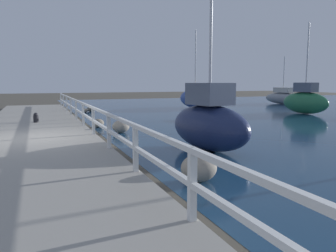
% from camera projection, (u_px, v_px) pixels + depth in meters
% --- Properties ---
extents(ground_plane, '(120.00, 120.00, 0.00)m').
position_uv_depth(ground_plane, '(34.00, 145.00, 11.20)').
color(ground_plane, '#4C473D').
extents(dock_walkway, '(4.24, 36.00, 0.23)m').
position_uv_depth(dock_walkway, '(34.00, 141.00, 11.18)').
color(dock_walkway, '#9E998E').
rests_on(dock_walkway, ground).
extents(railing, '(0.10, 32.50, 1.02)m').
position_uv_depth(railing, '(93.00, 116.00, 11.83)').
color(railing, white).
rests_on(railing, dock_walkway).
extents(boulder_downstream, '(0.51, 0.46, 0.39)m').
position_uv_depth(boulder_downstream, '(91.00, 109.00, 24.09)').
color(boulder_downstream, '#666056').
rests_on(boulder_downstream, ground).
extents(boulder_upstream, '(0.79, 0.71, 0.59)m').
position_uv_depth(boulder_upstream, '(199.00, 168.00, 6.98)').
color(boulder_upstream, gray).
rests_on(boulder_upstream, ground).
extents(boulder_far_strip, '(0.37, 0.34, 0.28)m').
position_uv_depth(boulder_far_strip, '(85.00, 110.00, 23.38)').
color(boulder_far_strip, slate).
rests_on(boulder_far_strip, ground).
extents(boulder_near_dock, '(0.54, 0.49, 0.41)m').
position_uv_depth(boulder_near_dock, '(98.00, 123.00, 15.50)').
color(boulder_near_dock, slate).
rests_on(boulder_near_dock, ground).
extents(boulder_mid_strip, '(0.72, 0.65, 0.54)m').
position_uv_depth(boulder_mid_strip, '(121.00, 127.00, 13.79)').
color(boulder_mid_strip, gray).
rests_on(boulder_mid_strip, ground).
extents(mooring_bollard, '(0.24, 0.24, 0.46)m').
position_uv_depth(mooring_bollard, '(36.00, 118.00, 15.56)').
color(mooring_bollard, black).
rests_on(mooring_bollard, dock_walkway).
extents(sailboat_gray, '(1.05, 4.99, 4.64)m').
position_uv_depth(sailboat_gray, '(283.00, 97.00, 32.43)').
color(sailboat_gray, gray).
rests_on(sailboat_gray, water_surface).
extents(sailboat_blue, '(1.46, 4.70, 6.37)m').
position_uv_depth(sailboat_blue, '(195.00, 98.00, 27.18)').
color(sailboat_blue, '#2D4C9E').
rests_on(sailboat_blue, water_surface).
extents(sailboat_navy, '(1.96, 3.49, 6.72)m').
position_uv_depth(sailboat_navy, '(209.00, 123.00, 10.18)').
color(sailboat_navy, '#192347').
rests_on(sailboat_navy, water_surface).
extents(sailboat_green, '(1.51, 3.70, 6.10)m').
position_uv_depth(sailboat_green, '(305.00, 101.00, 22.25)').
color(sailboat_green, '#236B42').
rests_on(sailboat_green, water_surface).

